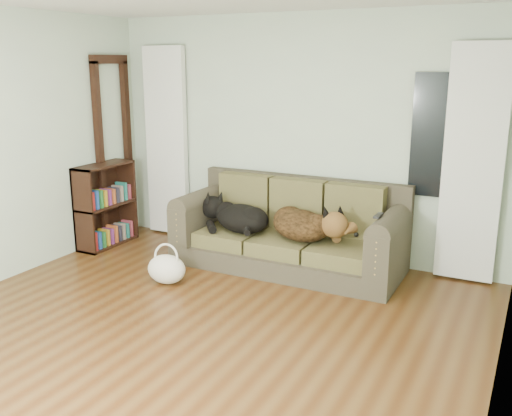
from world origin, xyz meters
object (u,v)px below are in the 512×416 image
at_px(sofa, 288,226).
at_px(tote_bag, 167,267).
at_px(bookshelf, 106,203).
at_px(dog_shepherd, 305,226).
at_px(dog_black_lab, 238,218).

relative_size(sofa, tote_bag, 6.02).
bearing_deg(bookshelf, dog_shepherd, 3.88).
relative_size(sofa, bookshelf, 2.44).
xyz_separation_m(dog_shepherd, tote_bag, (-1.07, -0.88, -0.33)).
distance_m(dog_shepherd, tote_bag, 1.43).
relative_size(dog_shepherd, tote_bag, 1.88).
relative_size(dog_black_lab, dog_shepherd, 0.94).
xyz_separation_m(tote_bag, bookshelf, (-1.33, 0.68, 0.34)).
relative_size(sofa, dog_black_lab, 3.42).
height_order(sofa, dog_shepherd, sofa).
bearing_deg(sofa, bookshelf, -173.37).
distance_m(dog_black_lab, bookshelf, 1.67).
bearing_deg(dog_black_lab, dog_shepherd, 28.89).
distance_m(dog_black_lab, dog_shepherd, 0.75).
relative_size(sofa, dog_shepherd, 3.20).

